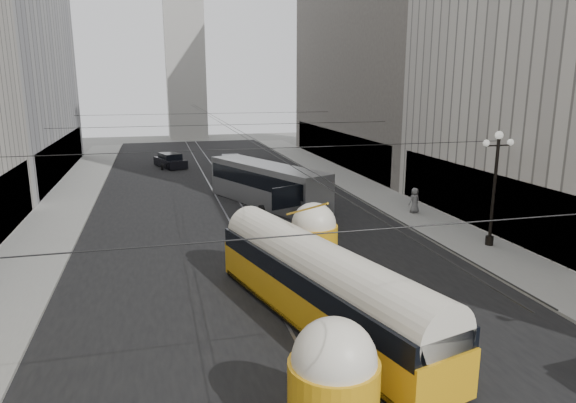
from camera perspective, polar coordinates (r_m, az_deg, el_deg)
road at (r=39.72m, az=-6.52°, el=-0.14°), size 20.00×85.00×0.02m
sidewalk_left at (r=43.30m, az=-23.13°, el=0.09°), size 4.00×72.00×0.15m
sidewalk_right at (r=46.11m, az=7.77°, el=1.79°), size 4.00×72.00×0.15m
rail_left at (r=39.63m, az=-7.60°, el=-0.20°), size 0.12×85.00×0.04m
rail_right at (r=39.83m, az=-5.46°, el=-0.07°), size 0.12×85.00×0.04m
building_right_far at (r=59.86m, az=11.23°, el=19.88°), size 12.60×32.60×32.60m
distant_tower at (r=86.16m, az=-11.47°, el=16.86°), size 6.00×6.00×31.36m
lamppost_right_mid at (r=30.23m, az=22.00°, el=2.02°), size 1.86×0.44×6.37m
catenary at (r=37.82m, az=-6.36°, el=8.23°), size 25.00×72.00×0.23m
streetcar at (r=19.69m, az=3.63°, el=-9.16°), size 5.69×14.80×3.33m
city_bus at (r=38.41m, az=-2.34°, el=2.06°), size 7.09×12.62×3.09m
sedan_white_far at (r=54.21m, az=-6.31°, el=4.21°), size 2.21×4.99×1.55m
sedan_dark_far at (r=57.23m, az=-12.95°, el=4.43°), size 3.53×5.30×1.55m
pedestrian_sidewalk_right at (r=36.75m, az=13.89°, el=0.13°), size 0.98×0.76×1.77m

